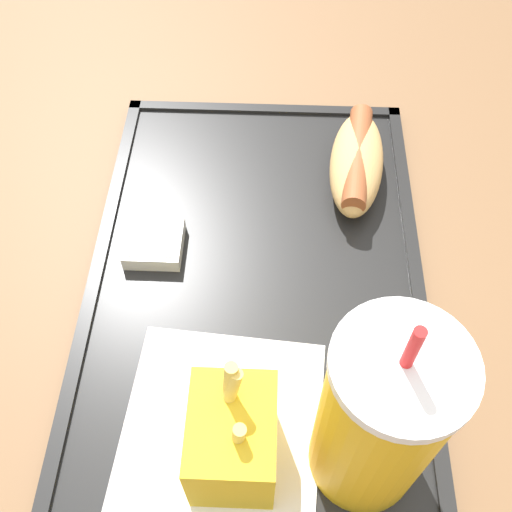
{
  "coord_description": "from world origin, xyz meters",
  "views": [
    {
      "loc": [
        0.26,
        0.03,
        1.17
      ],
      "look_at": [
        -0.04,
        0.02,
        0.74
      ],
      "focal_mm": 42.0,
      "sensor_mm": 36.0,
      "label": 1
    }
  ],
  "objects": [
    {
      "name": "sauce_cup_mayo",
      "position": [
        -0.07,
        -0.07,
        0.72
      ],
      "size": [
        0.05,
        0.05,
        0.02
      ],
      "color": "silver",
      "rests_on": "food_tray"
    },
    {
      "name": "paper_napkin",
      "position": [
        0.11,
        -0.0,
        0.72
      ],
      "size": [
        0.19,
        0.17,
        0.0
      ],
      "color": "white",
      "rests_on": "food_tray"
    },
    {
      "name": "hot_dog_far",
      "position": [
        -0.17,
        0.12,
        0.74
      ],
      "size": [
        0.15,
        0.07,
        0.04
      ],
      "color": "tan",
      "rests_on": "food_tray"
    },
    {
      "name": "food_tray",
      "position": [
        -0.04,
        0.02,
        0.71
      ],
      "size": [
        0.46,
        0.3,
        0.01
      ],
      "color": "black",
      "rests_on": "dining_table"
    },
    {
      "name": "dining_table",
      "position": [
        0.0,
        0.0,
        0.35
      ],
      "size": [
        1.25,
        1.19,
        0.7
      ],
      "color": "brown",
      "rests_on": "ground_plane"
    },
    {
      "name": "ground_plane",
      "position": [
        0.0,
        0.0,
        0.0
      ],
      "size": [
        8.0,
        8.0,
        0.0
      ],
      "primitive_type": "plane",
      "color": "#4C4742"
    },
    {
      "name": "soda_cup",
      "position": [
        0.12,
        0.11,
        0.8
      ],
      "size": [
        0.08,
        0.08,
        0.2
      ],
      "color": "gold",
      "rests_on": "food_tray"
    },
    {
      "name": "fries_carton",
      "position": [
        0.12,
        0.01,
        0.75
      ],
      "size": [
        0.08,
        0.06,
        0.11
      ],
      "color": "gold",
      "rests_on": "food_tray"
    }
  ]
}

